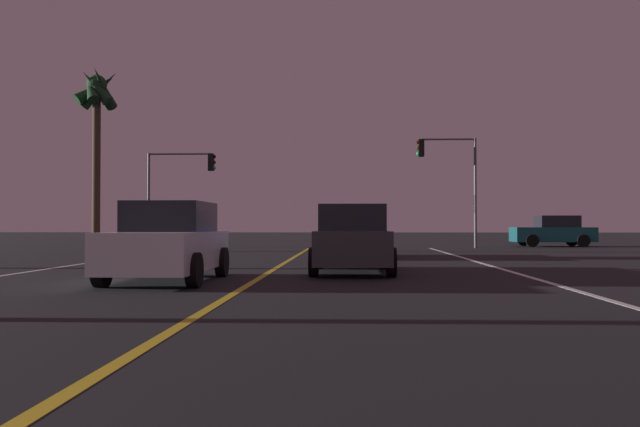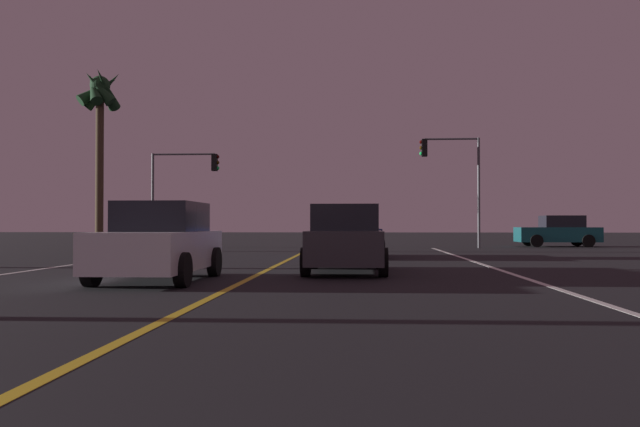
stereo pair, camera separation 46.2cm
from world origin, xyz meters
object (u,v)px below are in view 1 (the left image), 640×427
(car_crossing_side, at_px, (554,232))
(car_ahead_far, at_px, (357,235))
(traffic_light_near_right, at_px, (448,167))
(traffic_light_near_left, at_px, (182,176))
(car_oncoming, at_px, (168,243))
(palm_tree_left_far, at_px, (97,104))
(car_lead_same_lane, at_px, (352,240))

(car_crossing_side, bearing_deg, car_ahead_far, 48.04)
(traffic_light_near_right, distance_m, traffic_light_near_left, 13.96)
(car_crossing_side, bearing_deg, traffic_light_near_right, 20.10)
(car_oncoming, height_order, car_crossing_side, same)
(palm_tree_left_far, bearing_deg, car_oncoming, -63.37)
(car_lead_same_lane, height_order, traffic_light_near_left, traffic_light_near_left)
(car_crossing_side, xyz_separation_m, car_lead_same_lane, (-11.18, -19.74, 0.00))
(traffic_light_near_right, bearing_deg, palm_tree_left_far, 16.80)
(car_ahead_far, distance_m, palm_tree_left_far, 14.03)
(car_oncoming, relative_size, traffic_light_near_left, 0.86)
(car_oncoming, distance_m, palm_tree_left_far, 17.91)
(car_ahead_far, bearing_deg, traffic_light_near_left, 42.43)
(car_lead_same_lane, bearing_deg, palm_tree_left_far, 42.69)
(car_ahead_far, xyz_separation_m, car_crossing_side, (10.97, 12.20, 0.00))
(car_ahead_far, xyz_separation_m, palm_tree_left_far, (-11.74, 4.95, 5.87))
(car_ahead_far, xyz_separation_m, car_lead_same_lane, (-0.21, -7.54, 0.00))
(traffic_light_near_right, relative_size, traffic_light_near_left, 1.14)
(car_oncoming, relative_size, palm_tree_left_far, 0.51)
(palm_tree_left_far, bearing_deg, traffic_light_near_right, 16.80)
(car_oncoming, bearing_deg, car_ahead_far, 157.82)
(car_lead_same_lane, xyz_separation_m, palm_tree_left_far, (-11.52, 12.49, 5.87))
(traffic_light_near_left, bearing_deg, car_lead_same_lane, -63.07)
(car_lead_same_lane, relative_size, traffic_light_near_right, 0.75)
(car_oncoming, bearing_deg, car_crossing_side, 145.95)
(car_oncoming, height_order, traffic_light_near_right, traffic_light_near_right)
(car_lead_same_lane, bearing_deg, car_crossing_side, -29.53)
(car_crossing_side, bearing_deg, traffic_light_near_left, 6.36)
(car_ahead_far, height_order, car_crossing_side, same)
(car_crossing_side, height_order, traffic_light_near_left, traffic_light_near_left)
(car_crossing_side, xyz_separation_m, palm_tree_left_far, (-22.70, -7.25, 5.87))
(car_lead_same_lane, distance_m, palm_tree_left_far, 17.98)
(car_ahead_far, distance_m, traffic_light_near_left, 13.81)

